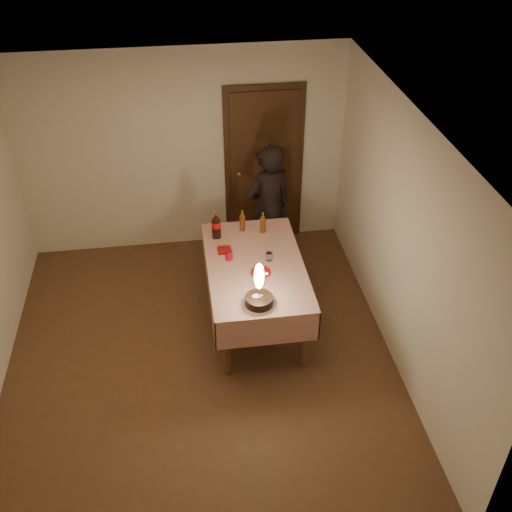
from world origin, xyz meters
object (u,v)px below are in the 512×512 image
at_px(cola_bottle, 216,226).
at_px(birthday_cake, 259,295).
at_px(dining_table, 255,272).
at_px(amber_bottle_left, 242,221).
at_px(clear_cup, 269,257).
at_px(red_cup, 229,255).
at_px(amber_bottle_right, 263,223).
at_px(photographer, 268,208).
at_px(red_plate, 261,272).

bearing_deg(cola_bottle, birthday_cake, -76.12).
bearing_deg(dining_table, cola_bottle, 122.12).
bearing_deg(amber_bottle_left, clear_cup, -71.62).
xyz_separation_m(birthday_cake, red_cup, (-0.21, 0.78, -0.07)).
bearing_deg(birthday_cake, amber_bottle_left, 89.84).
bearing_deg(dining_table, red_cup, 153.39).
xyz_separation_m(birthday_cake, amber_bottle_left, (0.00, 1.32, -0.00)).
relative_size(birthday_cake, amber_bottle_right, 1.89).
relative_size(birthday_cake, photographer, 0.29).
relative_size(red_cup, amber_bottle_left, 0.39).
bearing_deg(clear_cup, birthday_cake, -106.80).
xyz_separation_m(clear_cup, amber_bottle_left, (-0.21, 0.62, 0.07)).
bearing_deg(amber_bottle_right, red_cup, -132.85).
distance_m(red_plate, clear_cup, 0.24).
bearing_deg(red_plate, clear_cup, 59.07).
height_order(birthday_cake, photographer, photographer).
distance_m(birthday_cake, red_plate, 0.52).
relative_size(birthday_cake, red_cup, 4.83).
xyz_separation_m(dining_table, photographer, (0.31, 1.06, 0.13)).
relative_size(dining_table, photographer, 1.03).
bearing_deg(amber_bottle_right, photographer, 73.37).
height_order(birthday_cake, amber_bottle_right, birthday_cake).
bearing_deg(dining_table, birthday_cake, -94.99).
height_order(clear_cup, amber_bottle_right, amber_bottle_right).
bearing_deg(cola_bottle, clear_cup, -45.34).
height_order(dining_table, birthday_cake, birthday_cake).
distance_m(dining_table, amber_bottle_left, 0.71).
distance_m(red_cup, amber_bottle_right, 0.64).
bearing_deg(red_cup, amber_bottle_left, 68.82).
relative_size(red_cup, clear_cup, 1.11).
relative_size(red_plate, photographer, 0.13).
xyz_separation_m(birthday_cake, red_plate, (0.09, 0.50, -0.12)).
xyz_separation_m(dining_table, clear_cup, (0.15, 0.05, 0.15)).
relative_size(red_plate, amber_bottle_left, 0.86).
distance_m(red_cup, cola_bottle, 0.46).
relative_size(birthday_cake, clear_cup, 5.37).
bearing_deg(amber_bottle_right, dining_table, -105.96).
distance_m(clear_cup, photographer, 1.02).
xyz_separation_m(red_plate, clear_cup, (0.12, 0.20, 0.04)).
xyz_separation_m(red_plate, photographer, (0.28, 1.21, 0.02)).
height_order(clear_cup, amber_bottle_left, amber_bottle_left).
relative_size(dining_table, red_cup, 17.20).
bearing_deg(red_plate, photographer, 77.19).
bearing_deg(clear_cup, photographer, 81.27).
xyz_separation_m(clear_cup, amber_bottle_right, (0.02, 0.55, 0.07)).
distance_m(dining_table, amber_bottle_right, 0.66).
bearing_deg(birthday_cake, red_cup, 104.84).
xyz_separation_m(birthday_cake, photographer, (0.37, 1.71, -0.09)).
bearing_deg(red_plate, cola_bottle, 118.57).
distance_m(cola_bottle, photographer, 0.84).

